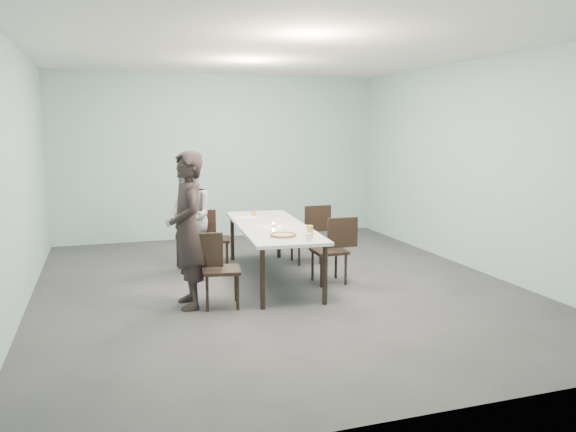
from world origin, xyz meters
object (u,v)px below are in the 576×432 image
object	(u,v)px
table	(272,229)
water_tumbler	(308,237)
chair_far_right	(311,230)
beer_glass	(310,232)
side_plate	(291,230)
diner_near	(188,230)
tealight	(274,225)
pizza	(283,235)
chair_near_right	(335,245)
diner_far	(189,218)
amber_tumbler	(254,213)
chair_near_left	(214,264)
chair_far_left	(209,235)

from	to	relation	value
table	water_tumbler	size ratio (longest dim) A/B	29.60
chair_far_right	water_tumbler	bearing A→B (deg)	68.57
beer_glass	water_tumbler	distance (m)	0.20
table	side_plate	world-z (taller)	side_plate
diner_near	tealight	size ratio (longest dim) A/B	32.06
pizza	tealight	bearing A→B (deg)	82.41
table	chair_far_right	bearing A→B (deg)	41.84
chair_near_right	diner_near	size ratio (longest dim) A/B	0.48
water_tumbler	diner_far	bearing A→B (deg)	121.18
table	beer_glass	bearing A→B (deg)	-79.75
chair_far_right	amber_tumbler	size ratio (longest dim) A/B	10.88
tealight	diner_near	bearing A→B (deg)	-150.51
chair_far_right	chair_near_right	bearing A→B (deg)	85.16
beer_glass	table	bearing A→B (deg)	100.25
diner_near	side_plate	xyz separation A→B (m)	(1.36, 0.37, -0.14)
water_tumbler	tealight	distance (m)	1.04
side_plate	diner_near	bearing A→B (deg)	-164.61
amber_tumbler	tealight	bearing A→B (deg)	-88.26
side_plate	beer_glass	world-z (taller)	beer_glass
diner_near	water_tumbler	size ratio (longest dim) A/B	19.95
chair_near_left	water_tumbler	bearing A→B (deg)	-2.92
chair_near_right	beer_glass	world-z (taller)	beer_glass
diner_far	side_plate	world-z (taller)	diner_far
chair_near_left	diner_near	bearing A→B (deg)	168.16
beer_glass	water_tumbler	size ratio (longest dim) A/B	1.67
pizza	tealight	distance (m)	0.71
table	chair_far_left	world-z (taller)	chair_far_left
chair_far_left	beer_glass	xyz separation A→B (m)	(0.88, -1.83, 0.32)
table	diner_far	world-z (taller)	diner_far
diner_near	amber_tumbler	bearing A→B (deg)	140.11
diner_far	chair_far_left	bearing A→B (deg)	107.20
chair_near_right	beer_glass	bearing A→B (deg)	46.37
chair_far_right	diner_far	size ratio (longest dim) A/B	0.55
chair_near_left	water_tumbler	distance (m)	1.12
table	diner_near	bearing A→B (deg)	-146.69
diner_far	side_plate	size ratio (longest dim) A/B	8.85
tealight	amber_tumbler	world-z (taller)	amber_tumbler
chair_near_right	amber_tumbler	xyz separation A→B (m)	(-0.79, 1.21, 0.29)
table	tealight	size ratio (longest dim) A/B	47.57
chair_far_left	chair_far_right	distance (m)	1.55
table	amber_tumbler	world-z (taller)	amber_tumbler
chair_near_left	pizza	xyz separation A→B (m)	(0.86, 0.09, 0.27)
chair_near_left	chair_far_right	world-z (taller)	same
chair_far_left	pizza	world-z (taller)	chair_far_left
chair_far_left	amber_tumbler	distance (m)	0.72
table	diner_far	distance (m)	1.22
chair_near_left	water_tumbler	world-z (taller)	chair_near_left
chair_far_right	diner_far	xyz separation A→B (m)	(-1.87, -0.09, 0.30)
diner_far	pizza	bearing A→B (deg)	19.22
chair_near_left	chair_far_left	bearing A→B (deg)	91.16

